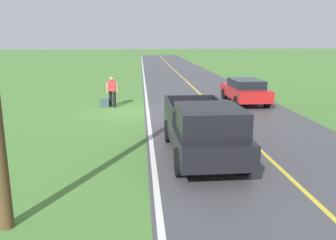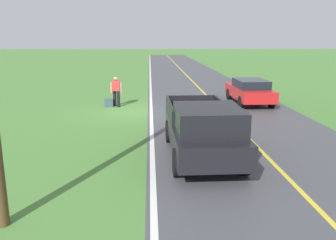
{
  "view_description": "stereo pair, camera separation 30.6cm",
  "coord_description": "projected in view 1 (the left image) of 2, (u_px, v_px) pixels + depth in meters",
  "views": [
    {
      "loc": [
        -0.48,
        17.87,
        3.75
      ],
      "look_at": [
        -1.37,
        6.67,
        1.09
      ],
      "focal_mm": 37.36,
      "sensor_mm": 36.0,
      "label": 1
    },
    {
      "loc": [
        -0.79,
        17.89,
        3.75
      ],
      "look_at": [
        -1.37,
        6.67,
        1.09
      ],
      "focal_mm": 37.36,
      "sensor_mm": 36.0,
      "label": 2
    }
  ],
  "objects": [
    {
      "name": "ground_plane",
      "position": [
        132.0,
        111.0,
        18.17
      ],
      "size": [
        200.0,
        200.0,
        0.0
      ],
      "primitive_type": "plane",
      "color": "#4C7F38"
    },
    {
      "name": "road_surface",
      "position": [
        217.0,
        110.0,
        18.51
      ],
      "size": [
        7.74,
        120.0,
        0.0
      ],
      "primitive_type": "cube",
      "color": "#47474C",
      "rests_on": "ground"
    },
    {
      "name": "lane_edge_line",
      "position": [
        148.0,
        111.0,
        18.23
      ],
      "size": [
        0.16,
        117.6,
        0.0
      ],
      "primitive_type": "cube",
      "color": "silver",
      "rests_on": "ground"
    },
    {
      "name": "lane_centre_line",
      "position": [
        217.0,
        110.0,
        18.51
      ],
      "size": [
        0.14,
        117.6,
        0.0
      ],
      "primitive_type": "cube",
      "color": "gold",
      "rests_on": "ground"
    },
    {
      "name": "hitchhiker_walking",
      "position": [
        112.0,
        89.0,
        19.19
      ],
      "size": [
        0.62,
        0.51,
        1.75
      ],
      "color": "black",
      "rests_on": "ground"
    },
    {
      "name": "suitcase_carried",
      "position": [
        105.0,
        103.0,
        19.24
      ],
      "size": [
        0.46,
        0.21,
        0.46
      ],
      "primitive_type": "cube",
      "rotation": [
        0.0,
        0.0,
        1.59
      ],
      "color": "#384C56",
      "rests_on": "ground"
    },
    {
      "name": "pickup_truck_passing",
      "position": [
        204.0,
        129.0,
        10.95
      ],
      "size": [
        2.15,
        5.42,
        1.82
      ],
      "color": "black",
      "rests_on": "ground"
    },
    {
      "name": "sedan_near_oncoming",
      "position": [
        245.0,
        90.0,
        20.34
      ],
      "size": [
        1.97,
        4.42,
        1.41
      ],
      "color": "red",
      "rests_on": "ground"
    }
  ]
}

